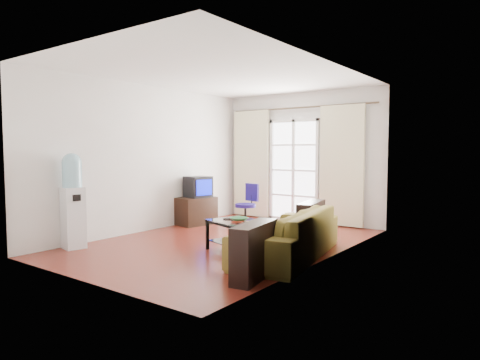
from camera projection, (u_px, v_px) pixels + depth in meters
name	position (u px, v px, depth m)	size (l,w,h in m)	color
floor	(225.00, 242.00, 6.98)	(5.20, 5.20, 0.00)	maroon
ceiling	(224.00, 75.00, 6.79)	(5.20, 5.20, 0.00)	white
wall_back	(301.00, 157.00, 8.98)	(3.60, 0.02, 2.70)	silver
wall_front	(81.00, 164.00, 4.80)	(3.60, 0.02, 2.70)	silver
wall_left	(149.00, 158.00, 7.95)	(0.02, 5.20, 2.70)	silver
wall_right	(328.00, 161.00, 5.82)	(0.02, 5.20, 2.70)	silver
french_door	(294.00, 170.00, 9.04)	(1.16, 0.06, 2.15)	white
curtain_rod	(300.00, 108.00, 8.83)	(0.04, 0.04, 3.30)	#4C3F2D
curtain_left	(251.00, 164.00, 9.60)	(0.90, 0.07, 2.35)	beige
curtain_right	(342.00, 166.00, 8.33)	(0.90, 0.07, 2.35)	beige
radiator	(334.00, 209.00, 8.49)	(0.64, 0.12, 0.64)	gray
sofa	(288.00, 233.00, 6.01)	(1.29, 2.40, 0.66)	brown
coffee_table	(244.00, 233.00, 6.21)	(1.27, 0.95, 0.46)	silver
bowl	(239.00, 219.00, 6.26)	(0.31, 0.31, 0.06)	#338931
book	(233.00, 221.00, 6.23)	(0.22, 0.26, 0.02)	#A11813
remote	(229.00, 219.00, 6.44)	(0.16, 0.05, 0.02)	black
tv_stand	(196.00, 211.00, 8.65)	(0.50, 0.75, 0.55)	black
crt_tv	(197.00, 187.00, 8.65)	(0.53, 0.54, 0.42)	black
task_chair	(246.00, 214.00, 8.44)	(0.66, 0.66, 0.84)	black
water_cooler	(73.00, 199.00, 6.51)	(0.35, 0.35, 1.46)	silver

